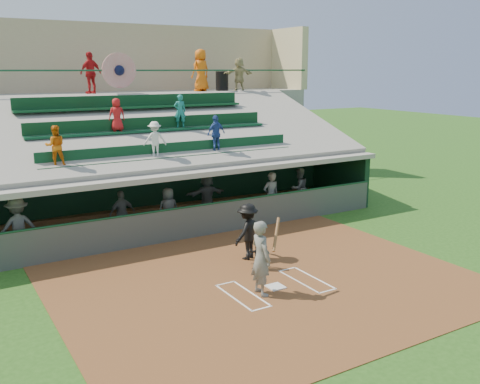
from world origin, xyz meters
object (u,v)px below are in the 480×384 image
home_plate (276,287)px  batter_at_plate (261,258)px  trash_bin (222,81)px  catcher (257,251)px

home_plate → batter_at_plate: batter_at_plate is taller
batter_at_plate → trash_bin: bearing=64.9°
home_plate → catcher: (0.30, 1.40, 0.51)m
home_plate → batter_at_plate: size_ratio=0.22×
home_plate → batter_at_plate: (-0.57, -0.16, 0.97)m
catcher → home_plate: bearing=77.0°
home_plate → trash_bin: 14.87m
trash_bin → catcher: bearing=-114.5°
batter_at_plate → catcher: batter_at_plate is taller
batter_at_plate → catcher: (0.87, 1.56, -0.46)m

